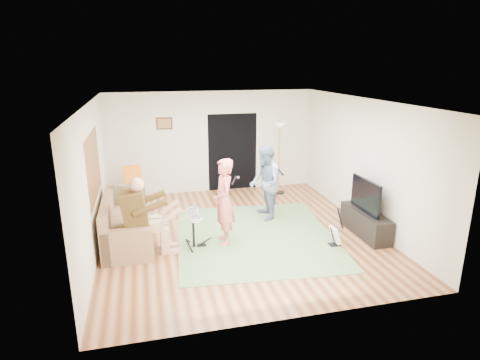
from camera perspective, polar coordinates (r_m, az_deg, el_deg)
name	(u,v)px	position (r m, az deg, el deg)	size (l,w,h in m)	color
floor	(239,233)	(8.41, -0.14, -7.51)	(6.00, 6.00, 0.00)	brown
walls	(239,170)	(7.96, -0.15, 1.40)	(5.50, 6.00, 2.70)	beige
ceiling	(239,101)	(7.72, -0.16, 11.12)	(6.00, 6.00, 0.00)	white
window_blinds	(93,166)	(7.95, -20.12, 1.85)	(2.05, 2.05, 0.00)	brown
doorway	(233,152)	(10.98, -1.06, 3.98)	(2.10, 2.10, 0.00)	black
picture_frame	(164,123)	(10.59, -10.72, 7.91)	(0.42, 0.03, 0.32)	#3F2314
area_rug	(255,236)	(8.25, 2.17, -7.96)	(3.11, 3.52, 0.02)	#5C7D4C
sofa	(124,226)	(8.29, -16.20, -6.35)	(0.91, 2.20, 0.89)	#8F6947
drummer	(146,224)	(7.57, -13.18, -6.10)	(0.95, 0.53, 1.46)	#4F3716
drum_kit	(194,232)	(7.71, -6.63, -7.35)	(0.40, 0.71, 0.73)	black
singer	(224,202)	(7.67, -2.31, -3.15)	(0.62, 0.41, 1.69)	#D9665E
microphone	(234,180)	(7.58, -0.86, -0.05)	(0.06, 0.06, 0.24)	black
guitarist	(265,183)	(8.89, 3.59, -0.43)	(0.82, 0.64, 1.68)	slate
guitar_held	(274,169)	(8.87, 4.86, 1.53)	(0.12, 0.60, 0.26)	white
guitar_spare	(335,235)	(7.99, 13.40, -7.61)	(0.28, 0.25, 0.77)	black
torchiere_lamp	(279,146)	(10.63, 5.62, 4.85)	(0.34, 0.34, 1.89)	black
dining_chair	(135,193)	(10.05, -14.69, -1.80)	(0.51, 0.53, 1.02)	tan
tv_cabinet	(365,223)	(8.64, 17.39, -5.84)	(0.40, 1.40, 0.50)	black
television	(366,195)	(8.42, 17.44, -2.09)	(0.06, 1.00, 0.66)	black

